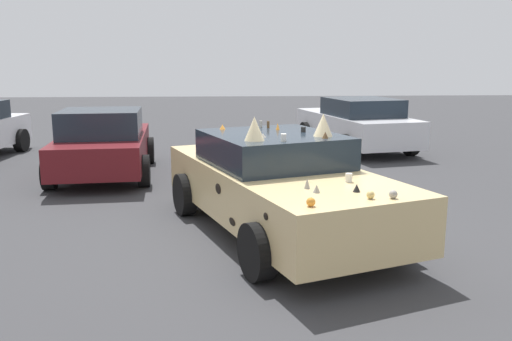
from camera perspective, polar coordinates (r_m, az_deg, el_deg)
ground_plane at (r=7.67m, az=2.25°, el=-6.58°), size 60.00×60.00×0.00m
art_car_decorated at (r=7.50m, az=2.21°, el=-1.36°), size 4.90×3.24×1.69m
parked_sedan_row_back_center at (r=11.72m, az=-15.79°, el=2.76°), size 4.05×2.21×1.41m
parked_sedan_far_left at (r=15.02m, az=10.54°, el=4.89°), size 4.71×2.67×1.40m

